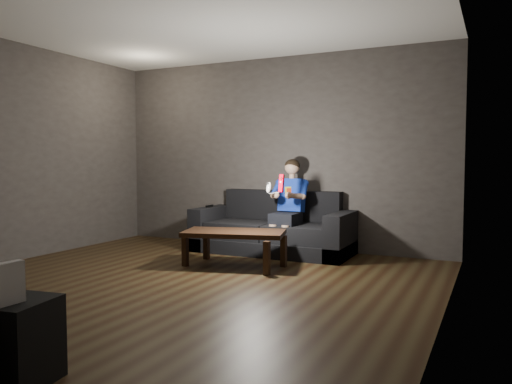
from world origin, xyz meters
The scene contains 12 objects.
floor centered at (0.00, 0.00, 0.00)m, with size 5.00×5.00×0.00m, color black.
back_wall centered at (0.00, 2.50, 1.35)m, with size 5.00×0.04×2.70m, color #373130.
left_wall centered at (-2.50, 0.00, 1.35)m, with size 0.04×5.00×2.70m, color #373130.
right_wall centered at (2.50, 0.00, 1.35)m, with size 0.04×5.00×2.70m, color #373130.
ceiling centered at (0.00, 0.00, 2.70)m, with size 5.00×5.00×0.02m, color silver.
sofa centered at (0.14, 2.11, 0.27)m, with size 2.13×0.92×0.82m.
child centered at (0.38, 2.06, 0.73)m, with size 0.49×0.60×1.21m.
wii_remote_red centered at (0.48, 1.59, 0.96)m, with size 0.05×0.08×0.22m.
nunchuk_white centered at (0.30, 1.60, 0.91)m, with size 0.08×0.10×0.15m.
wii_remote_black centered at (-0.82, 2.03, 0.60)m, with size 0.05×0.16×0.03m.
coffee_table centered at (0.11, 1.06, 0.37)m, with size 1.27×0.87×0.42m.
wii_console centered at (0.54, -2.27, 0.59)m, with size 0.05×0.17×0.23m, color silver.
Camera 1 is at (2.86, -4.04, 1.24)m, focal length 35.00 mm.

